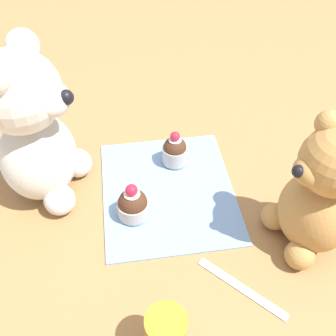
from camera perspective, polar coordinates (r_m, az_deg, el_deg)
ground_plane at (r=0.67m, az=0.00°, el=-3.38°), size 4.00×4.00×0.00m
knitted_placemat at (r=0.67m, az=0.00°, el=-3.21°), size 0.26×0.22×0.01m
teddy_bear_cream at (r=0.62m, az=-19.00°, el=5.21°), size 0.16×0.15×0.26m
teddy_bear_tan at (r=0.57m, az=21.12°, el=-3.76°), size 0.12×0.12×0.22m
cupcake_near_cream_bear at (r=0.61m, az=-5.11°, el=-5.28°), size 0.05×0.05×0.07m
cupcake_near_tan_bear at (r=0.69m, az=1.00°, el=2.56°), size 0.04×0.04×0.07m
juice_glass at (r=0.50m, az=-0.26°, el=-23.04°), size 0.05×0.05×0.08m
teaspoon at (r=0.57m, az=10.63°, el=-16.69°), size 0.11×0.10×0.01m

